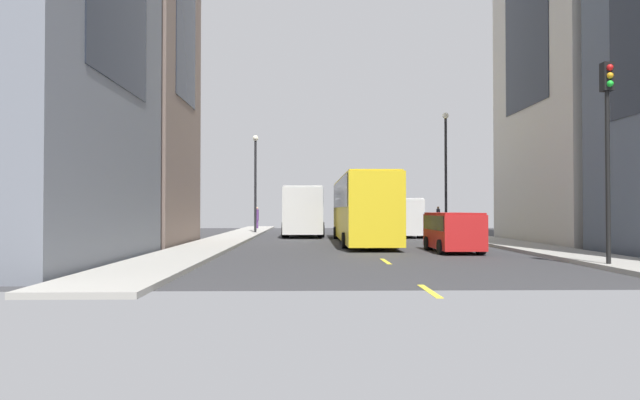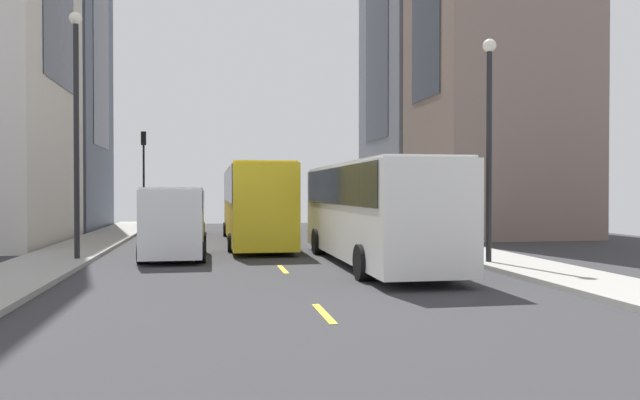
{
  "view_description": "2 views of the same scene",
  "coord_description": "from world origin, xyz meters",
  "px_view_note": "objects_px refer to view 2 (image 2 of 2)",
  "views": [
    {
      "loc": [
        -2.71,
        -33.15,
        1.84
      ],
      "look_at": [
        -2.0,
        2.12,
        2.47
      ],
      "focal_mm": 30.41,
      "sensor_mm": 36.0,
      "label": 1
    },
    {
      "loc": [
        2.23,
        25.96,
        2.45
      ],
      "look_at": [
        -1.71,
        4.04,
        2.13
      ],
      "focal_mm": 34.3,
      "sensor_mm": 36.0,
      "label": 2
    }
  ],
  "objects_px": {
    "streetcar_yellow": "(254,198)",
    "car_red_0": "(188,216)",
    "city_bus_white": "(372,204)",
    "traffic_light_near_corner": "(144,161)",
    "delivery_van_white": "(174,217)"
  },
  "relations": [
    {
      "from": "streetcar_yellow",
      "to": "traffic_light_near_corner",
      "type": "xyz_separation_m",
      "value": [
        6.43,
        -13.27,
        2.37
      ]
    },
    {
      "from": "city_bus_white",
      "to": "delivery_van_white",
      "type": "xyz_separation_m",
      "value": [
        6.62,
        -3.01,
        -0.5
      ]
    },
    {
      "from": "streetcar_yellow",
      "to": "car_red_0",
      "type": "bearing_deg",
      "value": -63.41
    },
    {
      "from": "streetcar_yellow",
      "to": "car_red_0",
      "type": "relative_size",
      "value": 3.47
    },
    {
      "from": "city_bus_white",
      "to": "streetcar_yellow",
      "type": "height_order",
      "value": "streetcar_yellow"
    },
    {
      "from": "streetcar_yellow",
      "to": "traffic_light_near_corner",
      "type": "height_order",
      "value": "traffic_light_near_corner"
    },
    {
      "from": "city_bus_white",
      "to": "car_red_0",
      "type": "distance_m",
      "value": 17.37
    },
    {
      "from": "traffic_light_near_corner",
      "to": "car_red_0",
      "type": "bearing_deg",
      "value": 115.12
    },
    {
      "from": "streetcar_yellow",
      "to": "traffic_light_near_corner",
      "type": "distance_m",
      "value": 14.93
    },
    {
      "from": "city_bus_white",
      "to": "car_red_0",
      "type": "bearing_deg",
      "value": -67.53
    },
    {
      "from": "city_bus_white",
      "to": "traffic_light_near_corner",
      "type": "distance_m",
      "value": 24.77
    },
    {
      "from": "city_bus_white",
      "to": "car_red_0",
      "type": "height_order",
      "value": "city_bus_white"
    },
    {
      "from": "city_bus_white",
      "to": "streetcar_yellow",
      "type": "bearing_deg",
      "value": -70.61
    },
    {
      "from": "delivery_van_white",
      "to": "car_red_0",
      "type": "xyz_separation_m",
      "value": [
        0.0,
        -13.01,
        -0.51
      ]
    },
    {
      "from": "city_bus_white",
      "to": "traffic_light_near_corner",
      "type": "height_order",
      "value": "traffic_light_near_corner"
    }
  ]
}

